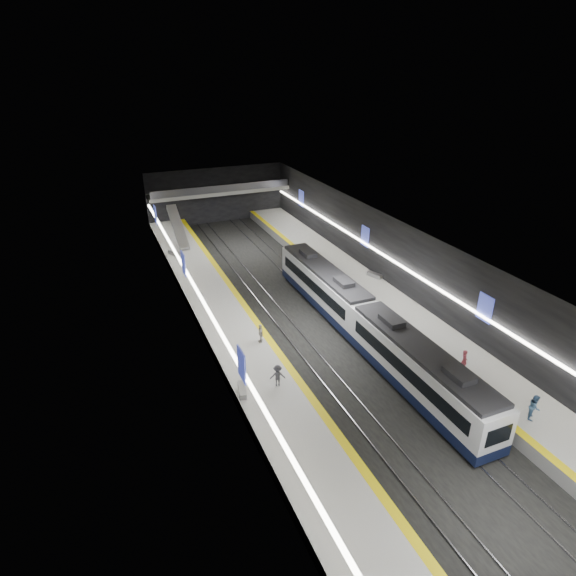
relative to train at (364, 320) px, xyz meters
name	(u,v)px	position (x,y,z in m)	size (l,w,h in m)	color
ground	(323,334)	(-2.50, 2.56, -2.20)	(70.00, 70.00, 0.00)	black
ceiling	(326,250)	(-2.50, 2.56, 5.80)	(20.00, 70.00, 0.04)	beige
wall_left	(209,316)	(-12.50, 2.56, 1.80)	(0.04, 70.00, 8.00)	black
wall_right	(422,275)	(7.50, 2.56, 1.80)	(0.04, 70.00, 8.00)	black
wall_back	(217,195)	(-2.50, 37.56, 1.80)	(20.00, 0.04, 8.00)	black
platform_left	(242,347)	(-10.00, 2.56, -1.70)	(5.00, 70.00, 1.00)	slate
tile_surface_left	(242,342)	(-10.00, 2.56, -1.19)	(5.00, 70.00, 0.02)	#B2B2AC
tactile_strip_left	(267,336)	(-7.80, 2.56, -1.18)	(0.60, 70.00, 0.02)	yellow
platform_right	(395,313)	(5.00, 2.56, -1.70)	(5.00, 70.00, 1.00)	slate
tile_surface_right	(396,309)	(5.00, 2.56, -1.19)	(5.00, 70.00, 0.02)	#B2B2AC
tactile_strip_right	(375,313)	(2.80, 2.56, -1.18)	(0.60, 70.00, 0.02)	yellow
rails	(323,333)	(-2.50, 2.56, -2.14)	(6.52, 70.00, 0.12)	gray
train	(364,320)	(0.00, 0.00, 0.00)	(2.69, 30.04, 3.60)	black
ad_posters	(320,284)	(-2.50, 3.56, 2.30)	(19.94, 53.50, 2.20)	#3B46B3
cove_light_left	(212,317)	(-12.30, 2.56, 1.60)	(0.25, 68.60, 0.12)	white
cove_light_right	(420,277)	(7.30, 2.56, 1.60)	(0.25, 68.60, 0.12)	white
mezzanine_bridge	(220,192)	(-2.50, 35.49, 2.84)	(20.00, 3.00, 1.50)	gray
escalator	(178,227)	(-10.00, 28.56, 0.70)	(1.20, 8.00, 0.60)	#99999E
bench_left_near	(242,390)	(-12.00, -3.80, -0.98)	(0.48, 1.74, 0.43)	#99999E
bench_left_far	(175,253)	(-11.40, 23.89, -0.95)	(0.55, 1.99, 0.49)	#99999E
bench_right_far	(375,275)	(7.00, 9.46, -0.98)	(0.49, 1.77, 0.43)	#99999E
passenger_right_a	(464,361)	(3.84, -7.78, -0.26)	(0.68, 0.45, 1.87)	#AC4052
passenger_right_b	(534,407)	(4.51, -13.55, -0.30)	(0.87, 0.68, 1.79)	#456B97
passenger_left_a	(260,333)	(-8.56, 1.96, -0.38)	(0.96, 0.40, 1.63)	beige
passenger_left_b	(278,376)	(-9.42, -4.00, -0.36)	(1.08, 0.62, 1.67)	#3D3D44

